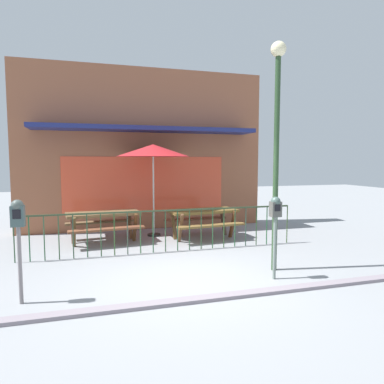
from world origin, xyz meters
The scene contains 10 objects.
ground centered at (0.00, 0.00, 0.00)m, with size 40.00×40.00×0.00m, color gray.
pub_storefront centered at (0.00, 5.04, 2.43)m, with size 7.46×1.45×4.85m.
patio_fence_front centered at (0.00, 1.99, 0.66)m, with size 6.29×0.04×0.97m.
picnic_table_left centered at (-1.32, 3.32, 0.61)m, with size 1.95×1.57×0.79m.
picnic_table_right centered at (1.25, 3.08, 0.61)m, with size 1.91×1.51×0.79m.
patio_umbrella centered at (0.04, 3.76, 2.34)m, with size 1.99×1.99×2.52m.
parking_meter_near centered at (-2.61, -0.28, 1.18)m, with size 0.18×0.17×1.52m.
parking_meter_far centered at (1.46, -0.36, 1.13)m, with size 0.18×0.17×1.46m.
street_lamp centered at (1.71, 0.11, 2.73)m, with size 0.28×0.28×4.22m.
curb_edge centered at (0.00, -0.91, 0.00)m, with size 10.44×0.20×0.11m, color gray.
Camera 1 is at (-1.59, -5.68, 2.07)m, focal length 32.55 mm.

